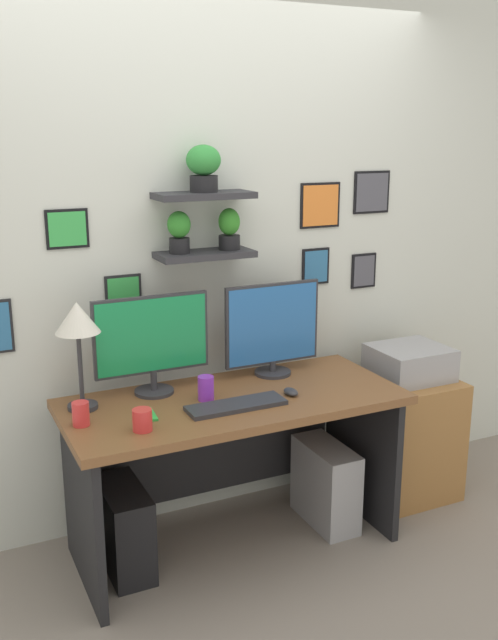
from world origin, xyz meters
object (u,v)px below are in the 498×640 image
(desk, at_px, (229,437))
(cell_phone, at_px, (147,415))
(coffee_mug, at_px, (142,420))
(printer, at_px, (410,363))
(monitor_left, at_px, (152,340))
(drawer_cabinet, at_px, (405,434))
(keyboard, at_px, (236,405))
(computer_mouse, at_px, (291,392))
(desk_lamp, at_px, (78,325))
(computer_tower_left, at_px, (124,528))
(water_cup, at_px, (206,388))
(monitor_right, at_px, (272,328))
(computer_tower_right, at_px, (326,484))
(pen_cup, at_px, (81,414))

(desk, relative_size, cell_phone, 10.96)
(coffee_mug, height_order, printer, coffee_mug)
(desk, bearing_deg, monitor_left, 151.80)
(desk, relative_size, drawer_cabinet, 2.37)
(keyboard, relative_size, computer_mouse, 4.89)
(desk, height_order, desk_lamp, desk_lamp)
(drawer_cabinet, distance_m, computer_tower_left, 1.59)
(computer_mouse, xyz_separation_m, drawer_cabinet, (0.81, 0.19, -0.44))
(monitor_left, height_order, cell_phone, monitor_left)
(water_cup, height_order, computer_tower_left, water_cup)
(monitor_right, bearing_deg, desk_lamp, -176.67)
(desk, height_order, computer_tower_right, desk)
(desk, height_order, monitor_left, monitor_left)
(keyboard, height_order, computer_tower_right, keyboard)
(coffee_mug, bearing_deg, printer, 10.20)
(desk_lamp, height_order, computer_tower_left, desk_lamp)
(desk_lamp, height_order, printer, desk_lamp)
(computer_mouse, xyz_separation_m, pen_cup, (-0.94, 0.07, 0.04))
(desk, distance_m, monitor_right, 0.57)
(desk, bearing_deg, drawer_cabinet, 2.68)
(drawer_cabinet, bearing_deg, desk_lamp, 178.01)
(monitor_left, bearing_deg, pen_cup, -148.69)
(monitor_left, height_order, coffee_mug, monitor_left)
(computer_tower_left, bearing_deg, coffee_mug, -79.69)
(desk, relative_size, monitor_right, 3.10)
(desk_lamp, height_order, computer_tower_right, desk_lamp)
(desk_lamp, relative_size, pen_cup, 4.74)
(desk, xyz_separation_m, computer_tower_right, (0.50, -0.05, -0.33))
(monitor_right, distance_m, computer_tower_left, 1.15)
(monitor_right, relative_size, printer, 1.30)
(keyboard, distance_m, pen_cup, 0.66)
(monitor_left, xyz_separation_m, pen_cup, (-0.39, -0.23, -0.20))
(desk, relative_size, desk_lamp, 3.23)
(desk_lamp, xyz_separation_m, coffee_mug, (0.16, -0.34, -0.33))
(desk_lamp, relative_size, drawer_cabinet, 0.73)
(monitor_left, height_order, desk_lamp, desk_lamp)
(desk_lamp, distance_m, printer, 1.75)
(desk_lamp, height_order, pen_cup, desk_lamp)
(computer_tower_left, xyz_separation_m, computer_tower_right, (1.02, -0.05, 0.01))
(computer_tower_left, bearing_deg, monitor_right, 11.76)
(drawer_cabinet, relative_size, computer_tower_right, 1.58)
(desk, distance_m, keyboard, 0.28)
(water_cup, relative_size, drawer_cabinet, 0.17)
(coffee_mug, bearing_deg, monitor_right, 26.49)
(computer_mouse, distance_m, desk_lamp, 0.99)
(water_cup, relative_size, printer, 0.29)
(keyboard, bearing_deg, water_cup, 120.56)
(keyboard, xyz_separation_m, printer, (1.10, 0.22, -0.03))
(keyboard, bearing_deg, computer_tower_right, 11.68)
(coffee_mug, bearing_deg, water_cup, 29.54)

